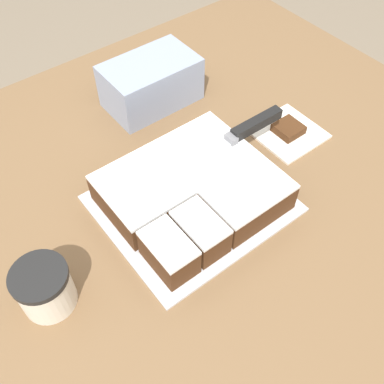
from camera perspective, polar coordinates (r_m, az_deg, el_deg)
name	(u,v)px	position (r m, az deg, el deg)	size (l,w,h in m)	color
ground_plane	(184,356)	(1.73, -1.03, -20.08)	(8.00, 8.00, 0.00)	#7F705B
countertop	(182,299)	(1.30, -1.32, -13.37)	(1.40, 1.10, 0.92)	brown
cake_board	(192,203)	(0.89, 0.00, -1.46)	(0.34, 0.31, 0.01)	silver
cake	(192,191)	(0.86, 0.04, 0.15)	(0.30, 0.27, 0.07)	#472814
knife	(241,131)	(0.92, 6.24, 7.67)	(0.35, 0.03, 0.02)	silver
coffee_cup	(45,288)	(0.78, -18.22, -11.51)	(0.09, 0.09, 0.09)	beige
paper_napkin	(287,133)	(1.05, 12.03, 7.37)	(0.14, 0.14, 0.01)	white
brownie	(288,129)	(1.04, 12.14, 7.86)	(0.06, 0.06, 0.02)	#472814
storage_box	(151,83)	(1.09, -5.24, 13.64)	(0.22, 0.13, 0.11)	#8C99B2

